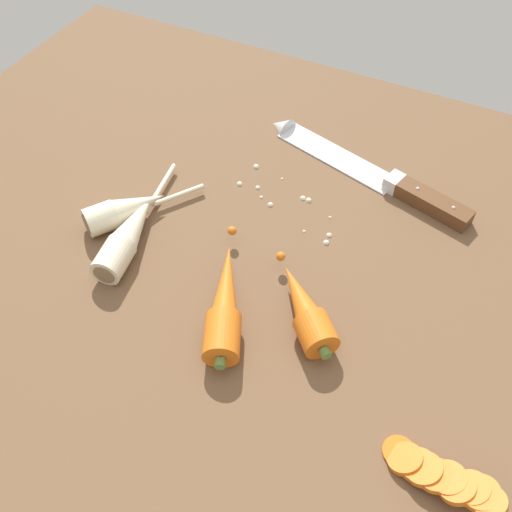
{
  "coord_description": "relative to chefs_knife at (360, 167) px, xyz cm",
  "views": [
    {
      "loc": [
        21.4,
        -44.92,
        58.2
      ],
      "look_at": [
        0.0,
        -2.0,
        1.5
      ],
      "focal_mm": 41.08,
      "sensor_mm": 36.0,
      "label": 1
    }
  ],
  "objects": [
    {
      "name": "whole_carrot",
      "position": [
        -5.55,
        -31.62,
        1.45
      ],
      "size": [
        10.5,
        18.77,
        4.2
      ],
      "color": "orange",
      "rests_on": "ground_plane"
    },
    {
      "name": "parsnip_mid_left",
      "position": [
        -24.97,
        -23.88,
        1.33
      ],
      "size": [
        11.53,
        15.4,
        4.0
      ],
      "color": "beige",
      "rests_on": "ground_plane"
    },
    {
      "name": "chefs_knife",
      "position": [
        0.0,
        0.0,
        0.0
      ],
      "size": [
        34.36,
        12.45,
        4.18
      ],
      "color": "silver",
      "rests_on": "ground_plane"
    },
    {
      "name": "whole_carrot_second",
      "position": [
        3.22,
        -28.18,
        1.45
      ],
      "size": [
        11.96,
        12.12,
        4.2
      ],
      "color": "orange",
      "rests_on": "ground_plane"
    },
    {
      "name": "parsnip_front",
      "position": [
        -22.07,
        -27.29,
        1.33
      ],
      "size": [
        6.18,
        22.41,
        4.0
      ],
      "color": "beige",
      "rests_on": "ground_plane"
    },
    {
      "name": "mince_crumbs",
      "position": [
        -7.14,
        -10.9,
        -0.26
      ],
      "size": [
        16.39,
        10.27,
        0.87
      ],
      "color": "silver",
      "rests_on": "ground_plane"
    },
    {
      "name": "carrot_slice_stack",
      "position": [
        22.67,
        -39.89,
        0.79
      ],
      "size": [
        12.18,
        5.38,
        4.18
      ],
      "color": "orange",
      "rests_on": "ground_plane"
    },
    {
      "name": "ground_plane",
      "position": [
        -5.76,
        -21.0,
        -2.65
      ],
      "size": [
        120.0,
        90.0,
        4.0
      ],
      "primitive_type": "cube",
      "color": "brown"
    }
  ]
}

